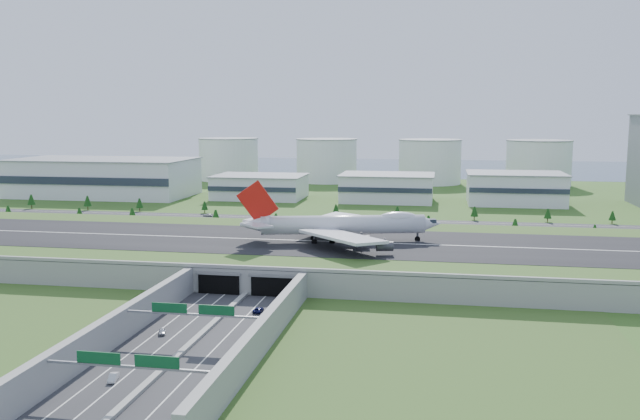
% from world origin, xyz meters
% --- Properties ---
extents(ground, '(1200.00, 1200.00, 0.00)m').
position_xyz_m(ground, '(0.00, 0.00, 0.00)').
color(ground, '#295A1C').
rests_on(ground, ground).
extents(airfield_deck, '(520.00, 100.00, 9.20)m').
position_xyz_m(airfield_deck, '(0.00, -0.09, 4.12)').
color(airfield_deck, gray).
rests_on(airfield_deck, ground).
extents(underpass_road, '(38.80, 120.40, 8.00)m').
position_xyz_m(underpass_road, '(0.00, -99.42, 3.43)').
color(underpass_road, '#28282B').
rests_on(underpass_road, ground).
extents(sign_gantry_near, '(38.70, 0.70, 9.80)m').
position_xyz_m(sign_gantry_near, '(0.00, -95.04, 6.95)').
color(sign_gantry_near, gray).
rests_on(sign_gantry_near, ground).
extents(sign_gantry_far, '(38.70, 0.70, 9.80)m').
position_xyz_m(sign_gantry_far, '(0.00, -130.04, 6.95)').
color(sign_gantry_far, gray).
rests_on(sign_gantry_far, ground).
extents(north_expressway, '(560.00, 36.00, 0.12)m').
position_xyz_m(north_expressway, '(0.00, 95.00, 0.06)').
color(north_expressway, '#28282B').
rests_on(north_expressway, ground).
extents(tree_row, '(501.60, 48.71, 8.46)m').
position_xyz_m(tree_row, '(-16.59, 93.91, 4.78)').
color(tree_row, '#3D2819').
rests_on(tree_row, ground).
extents(hangar_west, '(120.00, 60.00, 25.00)m').
position_xyz_m(hangar_west, '(-170.00, 185.00, 12.50)').
color(hangar_west, silver).
rests_on(hangar_west, ground).
extents(hangar_mid_a, '(58.00, 42.00, 15.00)m').
position_xyz_m(hangar_mid_a, '(-60.00, 190.00, 7.50)').
color(hangar_mid_a, silver).
rests_on(hangar_mid_a, ground).
extents(hangar_mid_b, '(58.00, 42.00, 17.00)m').
position_xyz_m(hangar_mid_b, '(25.00, 190.00, 8.50)').
color(hangar_mid_b, silver).
rests_on(hangar_mid_b, ground).
extents(hangar_mid_c, '(58.00, 42.00, 19.00)m').
position_xyz_m(hangar_mid_c, '(105.00, 190.00, 9.50)').
color(hangar_mid_c, silver).
rests_on(hangar_mid_c, ground).
extents(fuel_tank_a, '(50.00, 50.00, 35.00)m').
position_xyz_m(fuel_tank_a, '(-120.00, 310.00, 17.50)').
color(fuel_tank_a, white).
rests_on(fuel_tank_a, ground).
extents(fuel_tank_b, '(50.00, 50.00, 35.00)m').
position_xyz_m(fuel_tank_b, '(-35.00, 310.00, 17.50)').
color(fuel_tank_b, white).
rests_on(fuel_tank_b, ground).
extents(fuel_tank_c, '(50.00, 50.00, 35.00)m').
position_xyz_m(fuel_tank_c, '(50.00, 310.00, 17.50)').
color(fuel_tank_c, white).
rests_on(fuel_tank_c, ground).
extents(fuel_tank_d, '(50.00, 50.00, 35.00)m').
position_xyz_m(fuel_tank_d, '(135.00, 310.00, 17.50)').
color(fuel_tank_d, white).
rests_on(fuel_tank_d, ground).
extents(bay_water, '(1200.00, 260.00, 0.06)m').
position_xyz_m(bay_water, '(0.00, 480.00, 0.03)').
color(bay_water, '#324660').
rests_on(bay_water, ground).
extents(boeing_747, '(75.46, 70.48, 23.75)m').
position_xyz_m(boeing_747, '(22.52, 0.66, 14.70)').
color(boeing_747, silver).
rests_on(boeing_747, airfield_deck).
extents(car_0, '(3.07, 4.43, 1.40)m').
position_xyz_m(car_0, '(-10.24, -90.25, 0.82)').
color(car_0, silver).
rests_on(car_0, ground).
extents(car_1, '(2.64, 4.79, 1.50)m').
position_xyz_m(car_1, '(-7.99, -120.85, 0.87)').
color(car_1, silver).
rests_on(car_1, ground).
extents(car_2, '(2.37, 5.02, 1.39)m').
position_xyz_m(car_2, '(8.75, -67.32, 0.81)').
color(car_2, '#0D1142').
rests_on(car_2, ground).
extents(car_4, '(4.56, 1.91, 1.54)m').
position_xyz_m(car_4, '(-161.51, 89.71, 0.89)').
color(car_4, '#58585D').
rests_on(car_4, ground).
extents(car_5, '(4.50, 1.67, 1.47)m').
position_xyz_m(car_5, '(13.11, 104.50, 0.86)').
color(car_5, black).
rests_on(car_5, ground).
extents(car_7, '(5.86, 3.09, 1.62)m').
position_xyz_m(car_7, '(-66.63, 104.26, 0.93)').
color(car_7, silver).
rests_on(car_7, ground).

